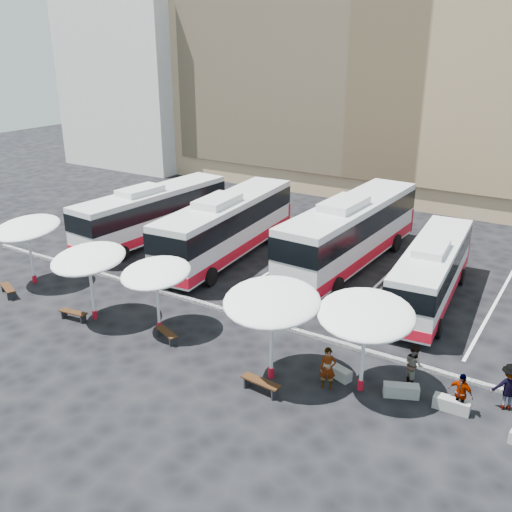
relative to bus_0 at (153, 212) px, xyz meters
The scene contains 25 objects.
ground 11.87m from the bus_0, 35.70° to the right, with size 120.00×120.00×0.00m, color black.
sandstone_building 28.83m from the bus_0, 69.21° to the left, with size 42.00×18.25×29.60m.
apartment_block 28.98m from the bus_0, 131.14° to the left, with size 14.00×14.00×18.00m, color silver.
curb_divider 11.58m from the bus_0, 33.66° to the right, with size 34.00×0.25×0.15m, color black.
bay_lines 9.77m from the bus_0, ahead, with size 24.15×12.00×0.01m.
bus_0 is the anchor object (origin of this frame).
bus_1 6.04m from the bus_0, ahead, with size 3.86×13.06×4.08m.
bus_2 13.25m from the bus_0, 11.80° to the left, with size 3.48×13.63×4.30m.
bus_3 18.52m from the bus_0, ahead, with size 3.27×11.01×3.44m.
sunshade_0 9.18m from the bus_0, 95.17° to the right, with size 3.72×3.77×3.74m.
sunshade_1 11.69m from the bus_0, 62.70° to the right, with size 3.69×3.73×3.65m.
sunshade_2 12.96m from the bus_0, 47.41° to the right, with size 3.26×3.30×3.35m.
sunshade_3 18.39m from the bus_0, 33.80° to the right, with size 4.60×4.64×3.94m.
sunshade_4 20.75m from the bus_0, 26.02° to the right, with size 4.67×4.70×3.81m.
wood_bench_0 11.04m from the bus_0, 92.89° to the right, with size 1.62×0.99×0.48m.
wood_bench_1 12.04m from the bus_0, 67.29° to the right, with size 1.50×0.58×0.45m.
wood_bench_2 14.12m from the bus_0, 46.20° to the right, with size 1.50×0.87×0.45m.
wood_bench_3 19.19m from the bus_0, 36.19° to the right, with size 1.67×0.57×0.50m.
conc_bench_0 19.63m from the bus_0, 26.57° to the right, with size 1.24×0.41×0.46m, color gray.
conc_bench_1 21.95m from the bus_0, 23.36° to the right, with size 1.32×0.44×0.50m, color gray.
conc_bench_2 23.61m from the bus_0, 21.29° to the right, with size 1.30×0.43×0.49m, color gray.
passenger_0 19.98m from the bus_0, 28.91° to the right, with size 0.63×0.41×1.73m, color black.
passenger_1 21.58m from the bus_0, 20.60° to the right, with size 0.82×0.64×1.68m, color black.
passenger_2 23.79m from the bus_0, 21.08° to the right, with size 0.95×0.39×1.61m, color black.
passenger_3 24.72m from the bus_0, 17.32° to the right, with size 1.18×0.68×1.83m, color black.
Camera 1 is at (15.72, -20.33, 12.75)m, focal length 40.00 mm.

